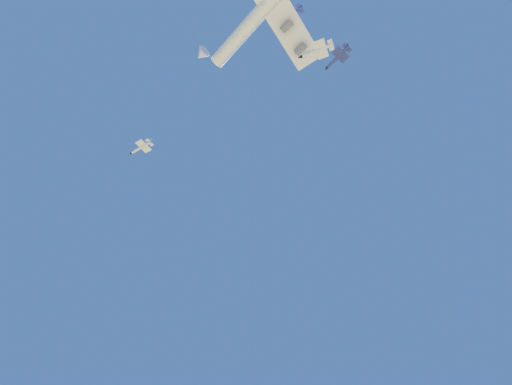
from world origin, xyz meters
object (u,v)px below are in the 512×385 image
(chase_jet_trailing, at_px, (317,50))
(chase_jet_right_wing, at_px, (290,16))
(chase_jet_lead, at_px, (338,57))
(chase_jet_left_wing, at_px, (141,147))
(carrier_jet, at_px, (271,2))

(chase_jet_trailing, bearing_deg, chase_jet_right_wing, 37.06)
(chase_jet_lead, bearing_deg, chase_jet_right_wing, 82.76)
(chase_jet_left_wing, distance_m, chase_jet_trailing, 100.06)
(chase_jet_lead, height_order, chase_jet_right_wing, chase_jet_right_wing)
(chase_jet_trailing, bearing_deg, chase_jet_lead, -115.86)
(carrier_jet, distance_m, chase_jet_left_wing, 94.41)
(chase_jet_right_wing, bearing_deg, carrier_jet, 85.82)
(chase_jet_left_wing, bearing_deg, carrier_jet, 165.76)
(chase_jet_right_wing, bearing_deg, chase_jet_lead, -111.50)
(chase_jet_right_wing, height_order, chase_jet_trailing, chase_jet_right_wing)
(carrier_jet, bearing_deg, chase_jet_trailing, -107.34)
(chase_jet_trailing, bearing_deg, carrier_jet, 58.99)
(chase_jet_lead, bearing_deg, carrier_jet, 88.97)
(chase_jet_lead, bearing_deg, chase_jet_left_wing, 27.03)
(chase_jet_left_wing, xyz_separation_m, chase_jet_trailing, (-96.07, 27.04, -7.14))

